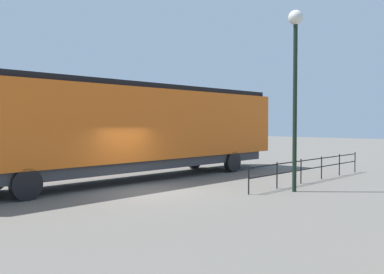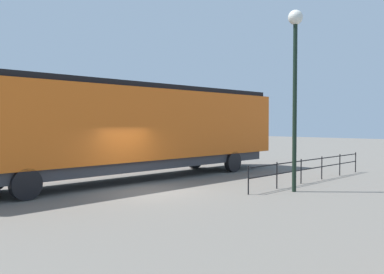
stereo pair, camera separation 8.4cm
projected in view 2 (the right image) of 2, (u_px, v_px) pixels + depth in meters
ground_plane at (149, 192)px, 16.38m from camera, size 120.00×120.00×0.00m
locomotive at (141, 127)px, 19.95m from camera, size 3.09×17.87×4.40m
lamp_post at (295, 62)px, 16.16m from camera, size 0.56×0.56×6.91m
platform_fence at (312, 166)px, 19.20m from camera, size 0.05×9.75×1.07m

